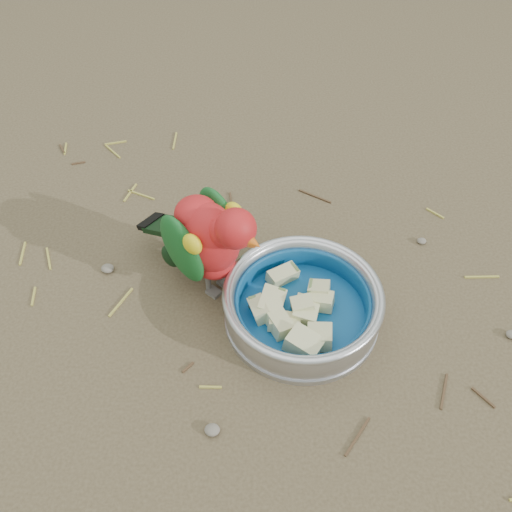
# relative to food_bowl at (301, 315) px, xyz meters

# --- Properties ---
(ground) EXTENTS (60.00, 60.00, 0.00)m
(ground) POSITION_rel_food_bowl_xyz_m (-0.04, 0.02, -0.01)
(ground) COLOR brown
(food_bowl) EXTENTS (0.23, 0.23, 0.02)m
(food_bowl) POSITION_rel_food_bowl_xyz_m (0.00, 0.00, 0.00)
(food_bowl) COLOR #B2B2BA
(food_bowl) RESTS_ON ground
(bowl_wall) EXTENTS (0.23, 0.23, 0.04)m
(bowl_wall) POSITION_rel_food_bowl_xyz_m (0.00, 0.00, 0.03)
(bowl_wall) COLOR #B2B2BA
(bowl_wall) RESTS_ON food_bowl
(fruit_wedges) EXTENTS (0.14, 0.14, 0.03)m
(fruit_wedges) POSITION_rel_food_bowl_xyz_m (0.00, 0.00, 0.02)
(fruit_wedges) COLOR #C6C58F
(fruit_wedges) RESTS_ON food_bowl
(lory_parrot) EXTENTS (0.24, 0.22, 0.18)m
(lory_parrot) POSITION_rel_food_bowl_xyz_m (-0.14, 0.06, 0.08)
(lory_parrot) COLOR #B3181B
(lory_parrot) RESTS_ON ground
(ground_debris) EXTENTS (0.90, 0.80, 0.01)m
(ground_debris) POSITION_rel_food_bowl_xyz_m (-0.03, 0.02, -0.01)
(ground_debris) COLOR #A79C41
(ground_debris) RESTS_ON ground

